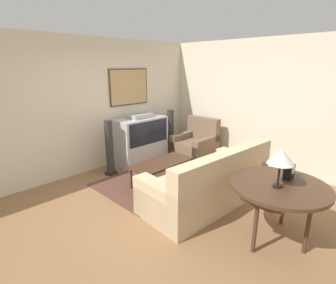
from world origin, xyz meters
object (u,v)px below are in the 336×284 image
at_px(mantel_clock, 289,172).
at_px(coffee_table, 162,164).
at_px(table_lamp, 281,157).
at_px(tv, 141,140).
at_px(speaker_tower_right, 170,134).
at_px(armchair, 196,146).
at_px(console_table, 279,189).
at_px(speaker_tower_left, 110,149).
at_px(couch, 209,185).

bearing_deg(mantel_clock, coffee_table, 92.62).
bearing_deg(table_lamp, tv, 78.36).
bearing_deg(coffee_table, speaker_tower_right, 38.82).
bearing_deg(table_lamp, armchair, 56.16).
bearing_deg(armchair, console_table, -34.05).
relative_size(armchair, speaker_tower_left, 0.85).
bearing_deg(armchair, tv, -124.11).
height_order(table_lamp, mantel_clock, table_lamp).
distance_m(couch, coffee_table, 1.06).
relative_size(couch, speaker_tower_left, 1.99).
bearing_deg(speaker_tower_right, armchair, -71.28).
distance_m(armchair, speaker_tower_right, 0.70).
bearing_deg(armchair, speaker_tower_right, -162.75).
bearing_deg(speaker_tower_left, armchair, -17.68).
bearing_deg(table_lamp, couch, 78.10).
height_order(tv, couch, tv).
bearing_deg(speaker_tower_right, tv, 175.36).
height_order(armchair, console_table, armchair).
bearing_deg(speaker_tower_right, speaker_tower_left, 180.00).
bearing_deg(armchair, speaker_tower_left, -109.15).
relative_size(console_table, speaker_tower_right, 1.06).
bearing_deg(coffee_table, tv, 67.93).
height_order(couch, speaker_tower_left, speaker_tower_left).
xyz_separation_m(console_table, speaker_tower_left, (-0.28, 3.29, -0.17)).
xyz_separation_m(console_table, mantel_clock, (0.24, -0.01, 0.16)).
bearing_deg(couch, tv, -97.96).
bearing_deg(table_lamp, mantel_clock, -0.18).
height_order(couch, armchair, armchair).
xyz_separation_m(couch, console_table, (-0.15, -1.14, 0.38)).
height_order(armchair, speaker_tower_right, speaker_tower_right).
height_order(tv, armchair, tv).
relative_size(armchair, coffee_table, 0.80).
relative_size(couch, mantel_clock, 11.81).
height_order(mantel_clock, speaker_tower_left, speaker_tower_left).
bearing_deg(mantel_clock, speaker_tower_right, 69.25).
distance_m(console_table, mantel_clock, 0.29).
bearing_deg(speaker_tower_right, coffee_table, -141.18).
distance_m(tv, speaker_tower_right, 0.88).
distance_m(table_lamp, mantel_clock, 0.43).
bearing_deg(coffee_table, speaker_tower_left, 110.73).
xyz_separation_m(tv, mantel_clock, (-0.37, -3.37, 0.33)).
bearing_deg(speaker_tower_right, couch, -121.82).
relative_size(couch, speaker_tower_right, 1.99).
xyz_separation_m(mantel_clock, speaker_tower_right, (1.25, 3.30, -0.33)).
distance_m(tv, coffee_table, 1.26).
relative_size(armchair, speaker_tower_right, 0.85).
bearing_deg(console_table, tv, 79.79).
bearing_deg(armchair, coffee_table, -75.17).
height_order(console_table, speaker_tower_right, speaker_tower_right).
height_order(couch, console_table, couch).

